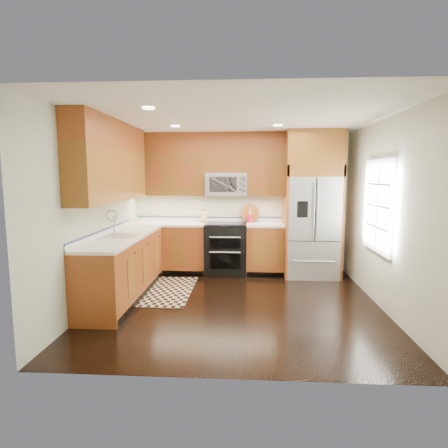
# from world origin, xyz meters

# --- Properties ---
(ground) EXTENTS (4.00, 4.00, 0.00)m
(ground) POSITION_xyz_m (0.00, 0.00, 0.00)
(ground) COLOR black
(ground) RESTS_ON ground
(wall_back) EXTENTS (4.00, 0.02, 2.60)m
(wall_back) POSITION_xyz_m (0.00, 2.00, 1.30)
(wall_back) COLOR silver
(wall_back) RESTS_ON ground
(wall_left) EXTENTS (0.02, 4.00, 2.60)m
(wall_left) POSITION_xyz_m (-2.00, 0.00, 1.30)
(wall_left) COLOR silver
(wall_left) RESTS_ON ground
(wall_right) EXTENTS (0.02, 4.00, 2.60)m
(wall_right) POSITION_xyz_m (2.00, 0.00, 1.30)
(wall_right) COLOR silver
(wall_right) RESTS_ON ground
(window) EXTENTS (0.04, 1.10, 1.30)m
(window) POSITION_xyz_m (1.98, 0.20, 1.40)
(window) COLOR white
(window) RESTS_ON ground
(base_cabinets) EXTENTS (2.85, 3.00, 0.90)m
(base_cabinets) POSITION_xyz_m (-1.23, 0.90, 0.45)
(base_cabinets) COLOR #93401C
(base_cabinets) RESTS_ON ground
(countertop) EXTENTS (2.86, 3.01, 0.04)m
(countertop) POSITION_xyz_m (-1.09, 1.01, 0.92)
(countertop) COLOR white
(countertop) RESTS_ON base_cabinets
(upper_cabinets) EXTENTS (2.85, 3.00, 1.15)m
(upper_cabinets) POSITION_xyz_m (-1.15, 1.09, 2.02)
(upper_cabinets) COLOR brown
(upper_cabinets) RESTS_ON ground
(range) EXTENTS (0.76, 0.67, 0.95)m
(range) POSITION_xyz_m (-0.25, 1.67, 0.47)
(range) COLOR black
(range) RESTS_ON ground
(microwave) EXTENTS (0.76, 0.40, 0.42)m
(microwave) POSITION_xyz_m (-0.25, 1.80, 1.66)
(microwave) COLOR #B2B2B7
(microwave) RESTS_ON ground
(refrigerator) EXTENTS (0.98, 0.75, 2.60)m
(refrigerator) POSITION_xyz_m (1.30, 1.63, 1.30)
(refrigerator) COLOR #B2B2B7
(refrigerator) RESTS_ON ground
(sink_faucet) EXTENTS (0.54, 0.44, 0.37)m
(sink_faucet) POSITION_xyz_m (-1.73, 0.23, 0.99)
(sink_faucet) COLOR #B2B2B7
(sink_faucet) RESTS_ON countertop
(rug) EXTENTS (0.94, 1.56, 0.01)m
(rug) POSITION_xyz_m (-1.20, 0.53, 0.01)
(rug) COLOR black
(rug) RESTS_ON ground
(knife_block) EXTENTS (0.13, 0.16, 0.26)m
(knife_block) POSITION_xyz_m (-0.69, 1.83, 1.05)
(knife_block) COLOR tan
(knife_block) RESTS_ON countertop
(utensil_crock) EXTENTS (0.12, 0.12, 0.31)m
(utensil_crock) POSITION_xyz_m (0.19, 1.83, 1.05)
(utensil_crock) COLOR #B21532
(utensil_crock) RESTS_ON countertop
(cutting_board) EXTENTS (0.37, 0.37, 0.02)m
(cutting_board) POSITION_xyz_m (0.19, 1.92, 0.95)
(cutting_board) COLOR brown
(cutting_board) RESTS_ON countertop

